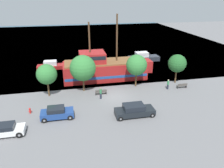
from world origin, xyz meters
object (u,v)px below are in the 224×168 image
pirate_ship (104,68)px  parked_car_curb_rear (6,130)px  bench_promenade_east (101,92)px  parked_car_curb_mid (57,113)px  pedestrian_walking_far (101,93)px  fire_hydrant (30,110)px  parked_car_curb_front (134,110)px  moored_boat_outer (143,57)px  moored_boat_dockside (52,66)px  pedestrian_walking_near (168,84)px  bench_promenade_west (182,86)px

pirate_ship → parked_car_curb_rear: bearing=-132.3°
pirate_ship → bench_promenade_east: 7.09m
parked_car_curb_mid → pedestrian_walking_far: 7.45m
parked_car_curb_mid → fire_hydrant: (-3.47, 1.92, -0.33)m
parked_car_curb_front → parked_car_curb_mid: parked_car_curb_front is taller
bench_promenade_east → moored_boat_outer: bearing=52.3°
moored_boat_dockside → pedestrian_walking_near: (18.66, -14.62, 0.25)m
parked_car_curb_front → pedestrian_walking_near: size_ratio=2.97×
parked_car_curb_rear → fire_hydrant: parked_car_curb_rear is taller
parked_car_curb_mid → bench_promenade_east: parked_car_curb_mid is taller
moored_boat_outer → pedestrian_walking_far: 21.45m
fire_hydrant → pedestrian_walking_near: bearing=9.6°
pirate_ship → parked_car_curb_mid: bearing=-123.3°
parked_car_curb_front → pedestrian_walking_near: 10.31m
fire_hydrant → bench_promenade_east: bench_promenade_east is taller
parked_car_curb_mid → pedestrian_walking_near: (17.25, 5.43, 0.10)m
moored_boat_outer → parked_car_curb_mid: 28.58m
pirate_ship → parked_car_curb_front: pirate_ship is taller
moored_boat_dockside → parked_car_curb_mid: (1.41, -20.04, 0.15)m
parked_car_curb_mid → moored_boat_outer: bearing=49.0°
parked_car_curb_front → bench_promenade_east: bearing=114.1°
moored_boat_outer → pedestrian_walking_near: 16.22m
fire_hydrant → bench_promenade_east: 10.52m
moored_boat_outer → pedestrian_walking_near: bearing=-95.3°
pirate_ship → parked_car_curb_front: (1.43, -13.69, -1.15)m
bench_promenade_west → moored_boat_outer: bearing=93.4°
bench_promenade_west → pedestrian_walking_far: size_ratio=0.95×
moored_boat_outer → parked_car_curb_mid: size_ratio=1.74×
bench_promenade_west → pedestrian_walking_far: bearing=-175.5°
parked_car_curb_mid → fire_hydrant: 3.98m
parked_car_curb_front → parked_car_curb_rear: (-14.86, -1.09, -0.09)m
parked_car_curb_front → parked_car_curb_rear: 14.90m
pedestrian_walking_near → fire_hydrant: bearing=-170.4°
pirate_ship → pedestrian_walking_far: pirate_ship is taller
parked_car_curb_mid → fire_hydrant: bearing=151.0°
moored_boat_dockside → parked_car_curb_front: 24.06m
pirate_ship → moored_boat_dockside: 12.32m
parked_car_curb_rear → pedestrian_walking_near: 23.94m
moored_boat_dockside → bench_promenade_east: size_ratio=3.67×
parked_car_curb_mid → bench_promenade_west: (19.70, 5.31, -0.31)m
pirate_ship → parked_car_curb_front: size_ratio=3.22×
moored_boat_outer → parked_car_curb_front: moored_boat_outer is taller
fire_hydrant → moored_boat_outer: bearing=41.5°
moored_boat_dockside → moored_boat_outer: size_ratio=0.92×
bench_promenade_west → pedestrian_walking_near: bearing=177.2°
moored_boat_outer → bench_promenade_east: size_ratio=3.99×
fire_hydrant → pedestrian_walking_near: 21.02m
moored_boat_dockside → bench_promenade_west: bearing=-34.9°
parked_car_curb_rear → pedestrian_walking_far: (11.47, 6.72, 0.22)m
moored_boat_outer → parked_car_curb_rear: (-24.08, -24.06, -0.07)m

